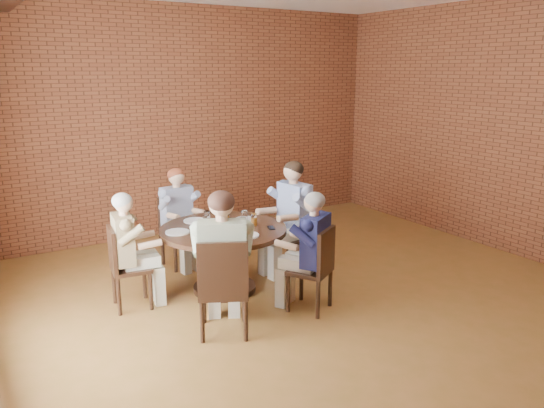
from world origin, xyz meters
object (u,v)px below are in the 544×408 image
chair_b (177,228)px  chair_c (123,264)px  diner_b (179,218)px  diner_c (130,251)px  chair_d (223,285)px  diner_e (310,252)px  chair_e (317,266)px  chair_a (296,230)px  smartphone (271,228)px  diner_a (290,218)px  diner_d (223,263)px  dining_table (224,246)px

chair_b → chair_c: bearing=-142.8°
diner_b → diner_c: size_ratio=1.02×
chair_d → diner_e: diner_e is taller
diner_b → chair_e: bearing=-77.3°
chair_b → diner_b: diner_b is taller
chair_a → smartphone: bearing=-62.8°
diner_e → chair_c: bearing=-63.4°
diner_a → chair_d: diner_a is taller
chair_b → diner_d: (-0.32, -1.97, 0.21)m
chair_d → diner_e: size_ratio=0.77×
diner_a → diner_e: size_ratio=1.09×
diner_e → smartphone: (-0.10, 0.61, 0.12)m
chair_b → chair_d: (-0.37, -2.05, 0.03)m
dining_table → chair_a: chair_a is taller
chair_a → diner_d: bearing=-63.0°
dining_table → smartphone: bearing=-33.5°
chair_b → chair_e: (0.71, -2.06, 0.00)m
dining_table → chair_a: (1.07, 0.12, -0.01)m
diner_c → diner_e: bearing=-116.2°
chair_d → diner_d: bearing=-90.0°
diner_a → diner_b: diner_a is taller
chair_a → diner_a: size_ratio=0.70×
diner_c → dining_table: bearing=-90.0°
dining_table → diner_e: bearing=-59.3°
chair_c → diner_c: 0.15m
diner_b → smartphone: size_ratio=9.03×
chair_b → diner_c: size_ratio=0.72×
diner_b → chair_b: bearing=90.0°
chair_d → diner_d: (0.04, 0.09, 0.18)m
chair_d → diner_e: bearing=-149.6°
diner_b → smartphone: (0.57, -1.30, 0.12)m
chair_b → diner_b: bearing=-90.0°
chair_a → chair_b: bearing=-135.2°
chair_a → diner_b: diner_b is taller
diner_a → chair_b: diner_a is taller
diner_d → chair_a: bearing=-119.5°
chair_a → diner_e: size_ratio=0.76×
chair_c → diner_e: bearing=-115.3°
chair_a → diner_c: size_ratio=0.78×
chair_b → smartphone: size_ratio=6.42×
diner_e → chair_e: bearing=90.0°
dining_table → chair_a: size_ratio=1.47×
diner_a → chair_d: bearing=-60.2°
diner_c → diner_a: bearing=-83.2°
diner_c → diner_e: diner_e is taller
chair_b → diner_e: bearing=-78.2°
diner_c → diner_e: (1.57, -1.04, 0.01)m
dining_table → chair_b: (-0.13, 1.08, -0.04)m
chair_d → diner_a: bearing=-116.7°
diner_e → smartphone: diner_e is taller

